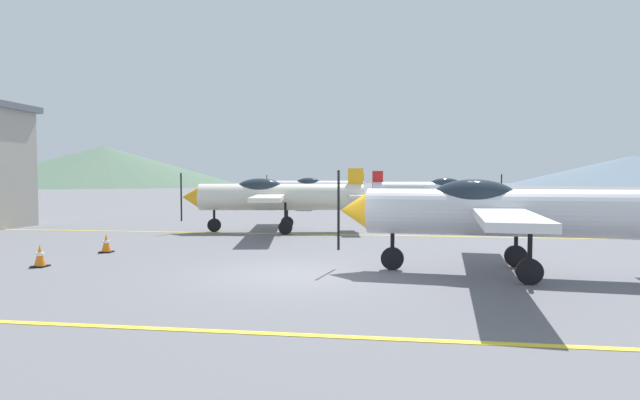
{
  "coord_description": "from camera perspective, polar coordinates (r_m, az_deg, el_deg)",
  "views": [
    {
      "loc": [
        2.42,
        -12.42,
        2.37
      ],
      "look_at": [
        -1.41,
        14.0,
        1.2
      ],
      "focal_mm": 29.25,
      "sensor_mm": 36.0,
      "label": 1
    }
  ],
  "objects": [
    {
      "name": "hill_left",
      "position": [
        149.41,
        -22.51,
        3.44
      ],
      "size": [
        72.83,
        72.83,
        10.56
      ],
      "primitive_type": "cone",
      "color": "#4C6651",
      "rests_on": "ground_plane"
    },
    {
      "name": "car_sedan",
      "position": [
        46.98,
        9.29,
        0.62
      ],
      "size": [
        4.65,
        3.14,
        1.62
      ],
      "color": "black",
      "rests_on": "ground_plane"
    },
    {
      "name": "apron_line_far",
      "position": [
        21.49,
        1.73,
        -3.81
      ],
      "size": [
        80.0,
        0.16,
        0.01
      ],
      "primitive_type": "cube",
      "color": "yellow",
      "rests_on": "ground_plane"
    },
    {
      "name": "airplane_back",
      "position": [
        41.98,
        -0.45,
        1.4
      ],
      "size": [
        8.0,
        9.21,
        2.76
      ],
      "color": "silver",
      "rests_on": "ground_plane"
    },
    {
      "name": "traffic_cone_front",
      "position": [
        15.69,
        -28.3,
        -5.42
      ],
      "size": [
        0.36,
        0.36,
        0.59
      ],
      "color": "black",
      "rests_on": "ground_plane"
    },
    {
      "name": "ground_plane",
      "position": [
        12.88,
        -2.75,
        -8.11
      ],
      "size": [
        400.0,
        400.0,
        0.0
      ],
      "primitive_type": "plane",
      "color": "slate"
    },
    {
      "name": "hill_centerleft",
      "position": [
        183.97,
        31.05,
        2.81
      ],
      "size": [
        73.05,
        73.05,
        8.94
      ],
      "primitive_type": "cone",
      "color": "slate",
      "rests_on": "ground_plane"
    },
    {
      "name": "apron_line_near",
      "position": [
        8.31,
        -9.31,
        -14.07
      ],
      "size": [
        80.0,
        0.16,
        0.01
      ],
      "primitive_type": "cube",
      "color": "yellow",
      "rests_on": "ground_plane"
    },
    {
      "name": "traffic_cone_side",
      "position": [
        17.77,
        -22.34,
        -4.41
      ],
      "size": [
        0.36,
        0.36,
        0.59
      ],
      "color": "black",
      "rests_on": "ground_plane"
    },
    {
      "name": "airplane_far",
      "position": [
        32.85,
        12.49,
        1.03
      ],
      "size": [
        8.03,
        9.23,
        2.76
      ],
      "color": "silver",
      "rests_on": "ground_plane"
    },
    {
      "name": "airplane_near",
      "position": [
        13.39,
        19.13,
        -1.13
      ],
      "size": [
        8.03,
        9.23,
        2.76
      ],
      "color": "silver",
      "rests_on": "ground_plane"
    },
    {
      "name": "airplane_mid",
      "position": [
        22.7,
        -5.02,
        0.44
      ],
      "size": [
        8.06,
        9.22,
        2.76
      ],
      "color": "silver",
      "rests_on": "ground_plane"
    }
  ]
}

